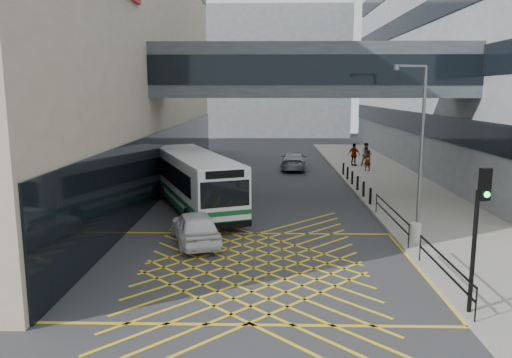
# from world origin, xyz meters

# --- Properties ---
(ground) EXTENTS (120.00, 120.00, 0.00)m
(ground) POSITION_xyz_m (0.00, 0.00, 0.00)
(ground) COLOR #333335
(building_far) EXTENTS (28.00, 16.00, 18.00)m
(building_far) POSITION_xyz_m (-2.00, 60.00, 9.00)
(building_far) COLOR slate
(building_far) RESTS_ON ground
(skybridge) EXTENTS (20.00, 4.10, 3.00)m
(skybridge) POSITION_xyz_m (3.00, 12.00, 7.50)
(skybridge) COLOR #3D4247
(skybridge) RESTS_ON ground
(pavement) EXTENTS (6.00, 54.00, 0.16)m
(pavement) POSITION_xyz_m (9.00, 15.00, 0.08)
(pavement) COLOR gray
(pavement) RESTS_ON ground
(box_junction) EXTENTS (12.00, 9.00, 0.01)m
(box_junction) POSITION_xyz_m (0.00, 0.00, 0.00)
(box_junction) COLOR gold
(box_junction) RESTS_ON ground
(bus) EXTENTS (6.40, 10.98, 3.04)m
(bus) POSITION_xyz_m (-3.43, 9.15, 1.63)
(bus) COLOR white
(bus) RESTS_ON ground
(car_white) EXTENTS (3.15, 4.91, 1.45)m
(car_white) POSITION_xyz_m (-2.55, 2.98, 0.73)
(car_white) COLOR silver
(car_white) RESTS_ON ground
(car_dark) EXTENTS (2.35, 4.63, 1.38)m
(car_dark) POSITION_xyz_m (-2.99, 11.29, 0.69)
(car_dark) COLOR black
(car_dark) RESTS_ON ground
(car_silver) EXTENTS (2.47, 5.14, 1.55)m
(car_silver) POSITION_xyz_m (2.69, 23.49, 0.78)
(car_silver) COLOR gray
(car_silver) RESTS_ON ground
(traffic_light) EXTENTS (0.33, 0.50, 4.17)m
(traffic_light) POSITION_xyz_m (6.29, -3.96, 2.88)
(traffic_light) COLOR black
(traffic_light) RESTS_ON pavement
(street_lamp) EXTENTS (1.63, 0.70, 7.31)m
(street_lamp) POSITION_xyz_m (7.16, 4.74, 4.33)
(street_lamp) COLOR slate
(street_lamp) RESTS_ON pavement
(litter_bin) EXTENTS (0.46, 0.46, 0.79)m
(litter_bin) POSITION_xyz_m (6.67, 2.84, 0.56)
(litter_bin) COLOR #ADA89E
(litter_bin) RESTS_ON pavement
(kerb_railings) EXTENTS (0.05, 12.54, 1.00)m
(kerb_railings) POSITION_xyz_m (6.15, 1.78, 0.88)
(kerb_railings) COLOR black
(kerb_railings) RESTS_ON pavement
(bollards) EXTENTS (0.14, 10.14, 0.90)m
(bollards) POSITION_xyz_m (6.25, 15.00, 0.61)
(bollards) COLOR black
(bollards) RESTS_ON pavement
(pedestrian_a) EXTENTS (0.79, 0.68, 1.66)m
(pedestrian_a) POSITION_xyz_m (8.41, 21.85, 0.99)
(pedestrian_a) COLOR gray
(pedestrian_a) RESTS_ON pavement
(pedestrian_b) EXTENTS (1.01, 0.68, 1.94)m
(pedestrian_b) POSITION_xyz_m (8.87, 24.57, 1.13)
(pedestrian_b) COLOR gray
(pedestrian_b) RESTS_ON pavement
(pedestrian_c) EXTENTS (1.20, 1.13, 1.89)m
(pedestrian_c) POSITION_xyz_m (7.84, 24.63, 1.11)
(pedestrian_c) COLOR gray
(pedestrian_c) RESTS_ON pavement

